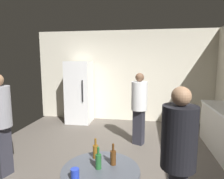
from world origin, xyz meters
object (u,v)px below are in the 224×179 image
Objects in this scene: beer_bottle_green at (98,161)px; person_in_white_shirt at (139,103)px; beer_bottle_amber at (96,151)px; person_in_black_shirt at (178,154)px; foreground_table at (101,179)px; plastic_cup_blue at (75,174)px; refrigerator at (79,92)px; beer_bottle_brown at (113,157)px; person_in_gray_shirt at (0,117)px.

beer_bottle_green is 0.15× the size of person_in_white_shirt.
person_in_black_shirt is at bearing -9.30° from beer_bottle_amber.
person_in_black_shirt is at bearing 4.87° from beer_bottle_green.
beer_bottle_amber reaches higher than foreground_table.
beer_bottle_amber is 1.00× the size of beer_bottle_green.
person_in_black_shirt is at bearing 17.16° from plastic_cup_blue.
beer_bottle_brown is (1.58, -3.58, -0.08)m from refrigerator.
beer_bottle_green is 0.28m from plastic_cup_blue.
person_in_black_shirt is at bearing 5.81° from foreground_table.
beer_bottle_green is at bearing 53.68° from plastic_cup_blue.
person_in_white_shirt is (0.51, 2.59, 0.12)m from plastic_cup_blue.
beer_bottle_green is 2.39m from person_in_white_shirt.
person_in_black_shirt reaches higher than foreground_table.
beer_bottle_green is 0.14× the size of person_in_black_shirt.
foreground_table is at bearing -22.12° from beer_bottle_green.
person_in_gray_shirt is at bearing 155.20° from foreground_table.
person_in_black_shirt reaches higher than beer_bottle_amber.
person_in_white_shirt is at bearing 81.76° from beer_bottle_green.
refrigerator is 4.11m from plastic_cup_blue.
beer_bottle_amber is at bearing -5.50° from person_in_black_shirt.
beer_bottle_green is 0.14× the size of person_in_gray_shirt.
beer_bottle_green is at bearing 157.88° from foreground_table.
person_in_white_shirt is 2.61m from person_in_gray_shirt.
person_in_white_shirt reaches higher than foreground_table.
person_in_white_shirt is at bearing 82.41° from foreground_table.
person_in_gray_shirt is at bearing -30.11° from person_in_white_shirt.
plastic_cup_blue is 0.07× the size of person_in_black_shirt.
person_in_black_shirt is at bearing -58.30° from refrigerator.
refrigerator is 3.91m from beer_bottle_brown.
person_in_black_shirt is 0.98× the size of person_in_gray_shirt.
person_in_gray_shirt is at bearing -96.16° from refrigerator.
beer_bottle_green is (1.44, -3.68, -0.08)m from refrigerator.
beer_bottle_green is at bearing -68.76° from beer_bottle_amber.
plastic_cup_blue is (-0.30, -0.33, -0.03)m from beer_bottle_brown.
beer_bottle_green is at bearing 15.10° from person_in_white_shirt.
beer_bottle_amber is 2.20m from person_in_white_shirt.
beer_bottle_brown reaches higher than plastic_cup_blue.
plastic_cup_blue is at bearing 12.21° from person_in_white_shirt.
beer_bottle_amber is at bearing 153.76° from beer_bottle_brown.
beer_bottle_brown is at bearing -66.18° from refrigerator.
person_in_gray_shirt is at bearing 155.17° from beer_bottle_green.
beer_bottle_amber is 0.22m from beer_bottle_green.
beer_bottle_brown is 2.02m from person_in_gray_shirt.
person_in_black_shirt reaches higher than beer_bottle_green.
person_in_white_shirt is (0.42, 2.16, 0.09)m from beer_bottle_amber.
person_in_gray_shirt is at bearing 160.19° from beer_bottle_amber.
person_in_white_shirt is (0.34, 2.36, 0.09)m from beer_bottle_green.
person_in_gray_shirt reaches higher than person_in_white_shirt.
plastic_cup_blue is 1.01m from person_in_black_shirt.
person_in_white_shirt is (0.21, 2.26, 0.09)m from beer_bottle_brown.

